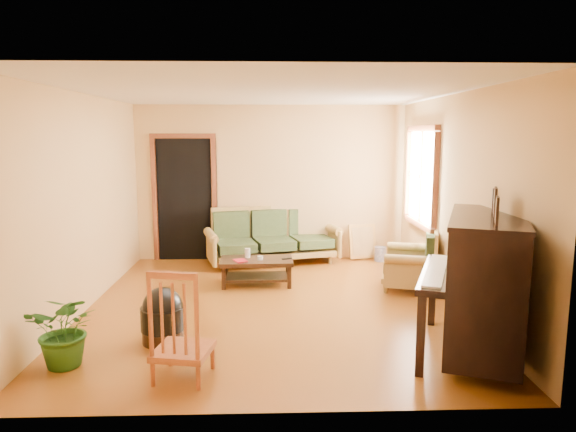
{
  "coord_description": "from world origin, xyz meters",
  "views": [
    {
      "loc": [
        0.0,
        -6.14,
        2.1
      ],
      "look_at": [
        0.21,
        0.2,
        1.1
      ],
      "focal_mm": 32.0,
      "sensor_mm": 36.0,
      "label": 1
    }
  ],
  "objects_px": {
    "armchair": "(409,259)",
    "ceramic_crock": "(380,254)",
    "red_chair": "(182,323)",
    "coffee_table": "(257,272)",
    "sofa": "(273,236)",
    "footstool": "(163,322)",
    "piano": "(484,286)",
    "potted_plant": "(66,329)"
  },
  "relations": [
    {
      "from": "armchair",
      "to": "ceramic_crock",
      "type": "xyz_separation_m",
      "value": [
        -0.06,
        1.56,
        -0.3
      ]
    },
    {
      "from": "red_chair",
      "to": "ceramic_crock",
      "type": "distance_m",
      "value": 4.89
    },
    {
      "from": "coffee_table",
      "to": "armchair",
      "type": "distance_m",
      "value": 2.13
    },
    {
      "from": "sofa",
      "to": "coffee_table",
      "type": "distance_m",
      "value": 1.27
    },
    {
      "from": "sofa",
      "to": "footstool",
      "type": "bearing_deg",
      "value": -124.23
    },
    {
      "from": "piano",
      "to": "potted_plant",
      "type": "bearing_deg",
      "value": -156.52
    },
    {
      "from": "armchair",
      "to": "footstool",
      "type": "bearing_deg",
      "value": -133.7
    },
    {
      "from": "potted_plant",
      "to": "piano",
      "type": "bearing_deg",
      "value": 1.69
    },
    {
      "from": "footstool",
      "to": "coffee_table",
      "type": "bearing_deg",
      "value": 65.94
    },
    {
      "from": "armchair",
      "to": "ceramic_crock",
      "type": "height_order",
      "value": "armchair"
    },
    {
      "from": "ceramic_crock",
      "to": "sofa",
      "type": "bearing_deg",
      "value": -177.02
    },
    {
      "from": "sofa",
      "to": "piano",
      "type": "bearing_deg",
      "value": -76.19
    },
    {
      "from": "armchair",
      "to": "sofa",
      "type": "bearing_deg",
      "value": 157.56
    },
    {
      "from": "armchair",
      "to": "potted_plant",
      "type": "xyz_separation_m",
      "value": [
        -3.77,
        -2.29,
        -0.07
      ]
    },
    {
      "from": "armchair",
      "to": "red_chair",
      "type": "height_order",
      "value": "red_chair"
    },
    {
      "from": "sofa",
      "to": "ceramic_crock",
      "type": "relative_size",
      "value": 8.78
    },
    {
      "from": "coffee_table",
      "to": "footstool",
      "type": "relative_size",
      "value": 2.27
    },
    {
      "from": "sofa",
      "to": "red_chair",
      "type": "xyz_separation_m",
      "value": [
        -0.81,
        -4.03,
        0.04
      ]
    },
    {
      "from": "red_chair",
      "to": "potted_plant",
      "type": "distance_m",
      "value": 1.14
    },
    {
      "from": "piano",
      "to": "potted_plant",
      "type": "height_order",
      "value": "piano"
    },
    {
      "from": "sofa",
      "to": "ceramic_crock",
      "type": "xyz_separation_m",
      "value": [
        1.8,
        0.09,
        -0.34
      ]
    },
    {
      "from": "armchair",
      "to": "piano",
      "type": "bearing_deg",
      "value": -70.93
    },
    {
      "from": "piano",
      "to": "red_chair",
      "type": "bearing_deg",
      "value": -150.43
    },
    {
      "from": "piano",
      "to": "red_chair",
      "type": "height_order",
      "value": "piano"
    },
    {
      "from": "piano",
      "to": "ceramic_crock",
      "type": "distance_m",
      "value": 3.79
    },
    {
      "from": "coffee_table",
      "to": "armchair",
      "type": "height_order",
      "value": "armchair"
    },
    {
      "from": "coffee_table",
      "to": "piano",
      "type": "xyz_separation_m",
      "value": [
        2.23,
        -2.44,
        0.5
      ]
    },
    {
      "from": "footstool",
      "to": "ceramic_crock",
      "type": "height_order",
      "value": "footstool"
    },
    {
      "from": "piano",
      "to": "red_chair",
      "type": "relative_size",
      "value": 1.54
    },
    {
      "from": "coffee_table",
      "to": "footstool",
      "type": "xyz_separation_m",
      "value": [
        -0.9,
        -2.02,
        0.03
      ]
    },
    {
      "from": "footstool",
      "to": "red_chair",
      "type": "xyz_separation_m",
      "value": [
        0.34,
        -0.79,
        0.29
      ]
    },
    {
      "from": "ceramic_crock",
      "to": "coffee_table",
      "type": "bearing_deg",
      "value": -147.47
    },
    {
      "from": "piano",
      "to": "potted_plant",
      "type": "distance_m",
      "value": 3.91
    },
    {
      "from": "ceramic_crock",
      "to": "potted_plant",
      "type": "xyz_separation_m",
      "value": [
        -3.71,
        -3.86,
        0.23
      ]
    },
    {
      "from": "piano",
      "to": "red_chair",
      "type": "xyz_separation_m",
      "value": [
        -2.79,
        -0.38,
        -0.18
      ]
    },
    {
      "from": "armchair",
      "to": "ceramic_crock",
      "type": "distance_m",
      "value": 1.59
    },
    {
      "from": "armchair",
      "to": "piano",
      "type": "height_order",
      "value": "piano"
    },
    {
      "from": "coffee_table",
      "to": "red_chair",
      "type": "xyz_separation_m",
      "value": [
        -0.56,
        -2.82,
        0.31
      ]
    },
    {
      "from": "potted_plant",
      "to": "sofa",
      "type": "bearing_deg",
      "value": 63.06
    },
    {
      "from": "footstool",
      "to": "sofa",
      "type": "bearing_deg",
      "value": 70.46
    },
    {
      "from": "coffee_table",
      "to": "piano",
      "type": "relative_size",
      "value": 0.66
    },
    {
      "from": "coffee_table",
      "to": "potted_plant",
      "type": "distance_m",
      "value": 3.05
    }
  ]
}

